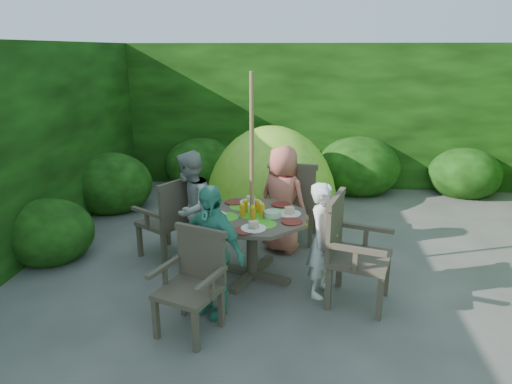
# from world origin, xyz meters

# --- Properties ---
(ground) EXTENTS (60.00, 60.00, 0.00)m
(ground) POSITION_xyz_m (0.00, 0.00, 0.00)
(ground) COLOR #4C4A44
(ground) RESTS_ON ground
(hedge_enclosure) EXTENTS (9.00, 9.00, 2.50)m
(hedge_enclosure) POSITION_xyz_m (0.00, 1.33, 1.25)
(hedge_enclosure) COLOR black
(hedge_enclosure) RESTS_ON ground
(patio_table) EXTENTS (1.60, 1.60, 0.86)m
(patio_table) POSITION_xyz_m (-0.87, -0.02, 0.61)
(patio_table) COLOR #3B3226
(patio_table) RESTS_ON ground
(parasol_pole) EXTENTS (0.06, 0.06, 2.20)m
(parasol_pole) POSITION_xyz_m (-0.88, -0.02, 1.10)
(parasol_pole) COLOR brown
(parasol_pole) RESTS_ON ground
(garden_chair_right) EXTENTS (0.70, 0.75, 1.04)m
(garden_chair_right) POSITION_xyz_m (0.13, -0.42, 0.55)
(garden_chair_right) COLOR #3B3226
(garden_chair_right) RESTS_ON ground
(garden_chair_left) EXTENTS (0.72, 0.75, 0.95)m
(garden_chair_left) POSITION_xyz_m (-1.91, 0.36, 0.51)
(garden_chair_left) COLOR #3B3226
(garden_chair_left) RESTS_ON ground
(garden_chair_back) EXTENTS (0.68, 0.62, 1.04)m
(garden_chair_back) POSITION_xyz_m (-0.46, 0.99, 0.56)
(garden_chair_back) COLOR #3B3226
(garden_chair_back) RESTS_ON ground
(garden_chair_front) EXTENTS (0.66, 0.62, 0.88)m
(garden_chair_front) POSITION_xyz_m (-1.28, -1.05, 0.47)
(garden_chair_front) COLOR #3B3226
(garden_chair_front) RESTS_ON ground
(child_right) EXTENTS (0.43, 0.51, 1.18)m
(child_right) POSITION_xyz_m (-0.13, -0.31, 0.59)
(child_right) COLOR white
(child_right) RESTS_ON ground
(child_left) EXTENTS (0.52, 0.66, 1.33)m
(child_left) POSITION_xyz_m (-1.62, 0.27, 0.66)
(child_left) COLOR #9D9D98
(child_left) RESTS_ON ground
(child_back) EXTENTS (0.76, 0.68, 1.31)m
(child_back) POSITION_xyz_m (-0.59, 0.72, 0.66)
(child_back) COLOR #DD6E5B
(child_back) RESTS_ON ground
(child_front) EXTENTS (0.79, 0.64, 1.26)m
(child_front) POSITION_xyz_m (-1.17, -0.77, 0.63)
(child_front) COLOR teal
(child_front) RESTS_ON ground
(dome_tent) EXTENTS (2.28, 2.28, 2.55)m
(dome_tent) POSITION_xyz_m (-0.85, 2.39, 0.00)
(dome_tent) COLOR #80BE24
(dome_tent) RESTS_ON ground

